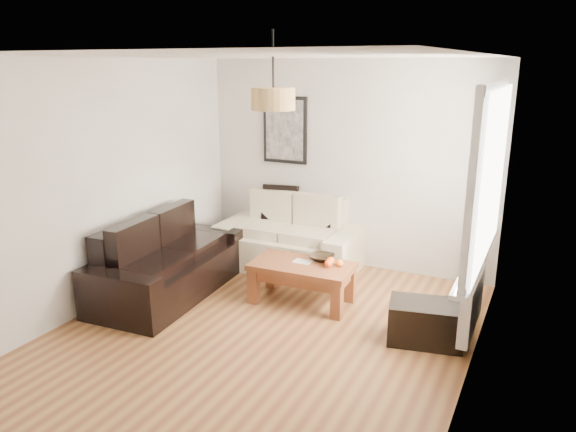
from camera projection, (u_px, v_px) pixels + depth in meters
The scene contains 21 objects.
floor at pixel (260, 335), 5.24m from camera, with size 4.50×4.50×0.00m, color brown.
ceiling at pixel (256, 56), 4.53m from camera, with size 3.80×4.50×0.00m, color white, non-canonical shape.
wall_back at pixel (346, 165), 6.82m from camera, with size 3.80×0.04×2.60m, color silver, non-canonical shape.
wall_front at pixel (56, 299), 2.95m from camera, with size 3.80×0.04×2.60m, color silver, non-canonical shape.
wall_left at pixel (102, 185), 5.70m from camera, with size 0.04×4.50×2.60m, color silver, non-canonical shape.
wall_right at pixel (478, 234), 4.07m from camera, with size 0.04×4.50×2.60m, color silver, non-canonical shape.
window_bay at pixel (490, 176), 4.70m from camera, with size 0.14×1.90×1.60m, color white, non-canonical shape.
radiator at pixel (472, 303), 5.05m from camera, with size 0.10×0.90×0.52m, color white.
poster at pixel (285, 130), 7.05m from camera, with size 0.62×0.04×0.87m, color black, non-canonical shape.
pendant_shade at pixel (273, 99), 4.89m from camera, with size 0.40×0.40×0.20m, color tan.
loveseat_cream at pixel (289, 234), 6.90m from camera, with size 1.76×0.96×0.88m, color beige, non-canonical shape.
sofa_leather at pixel (168, 258), 6.10m from camera, with size 1.93×0.94×0.83m, color black, non-canonical shape.
coffee_table at pixel (302, 283), 5.91m from camera, with size 1.10×0.60×0.45m, color brown, non-canonical shape.
ottoman at pixel (426, 322), 5.08m from camera, with size 0.68×0.44×0.39m, color black.
cushion_left at pixel (280, 203), 7.09m from camera, with size 0.46×0.14×0.46m, color black.
cushion_right at pixel (322, 210), 6.85m from camera, with size 0.39×0.12×0.39m, color black.
fruit_bowl at pixel (322, 258), 5.93m from camera, with size 0.27×0.27×0.07m, color black.
orange_a at pixel (328, 264), 5.74m from camera, with size 0.08×0.08×0.08m, color #E44D13.
orange_b at pixel (340, 263), 5.75m from camera, with size 0.08×0.08×0.08m, color orange.
orange_c at pixel (330, 261), 5.82m from camera, with size 0.09×0.09×0.09m, color #FF5F15.
papers at pixel (303, 262), 5.90m from camera, with size 0.20×0.14×0.01m, color silver.
Camera 1 is at (2.35, -4.11, 2.54)m, focal length 33.71 mm.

